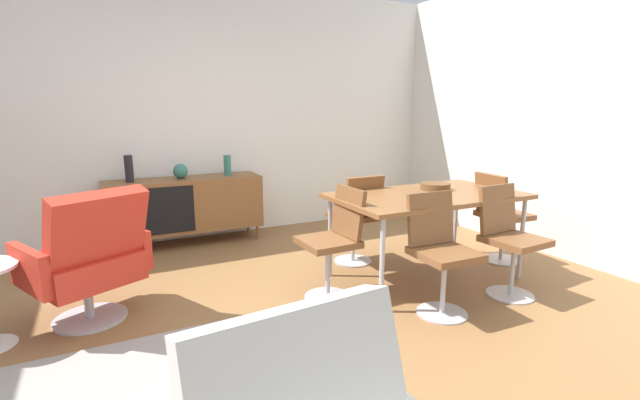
{
  "coord_description": "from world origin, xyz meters",
  "views": [
    {
      "loc": [
        -0.84,
        -2.45,
        1.45
      ],
      "look_at": [
        0.51,
        0.2,
        0.82
      ],
      "focal_mm": 24.71,
      "sensor_mm": 36.0,
      "label": 1
    }
  ],
  "objects_px": {
    "vase_ceramic_small": "(180,171)",
    "dining_chair_far_end": "(499,214)",
    "wooden_bowl_on_table": "(435,186)",
    "dining_chair_front_right": "(508,236)",
    "vase_cobalt": "(227,165)",
    "vase_sculptural_dark": "(129,169)",
    "lounge_chair_red": "(88,257)",
    "dining_chair_near_window": "(335,238)",
    "dining_chair_back_left": "(357,215)",
    "sideboard": "(185,204)",
    "dining_chair_front_left": "(440,249)",
    "dining_table": "(427,199)"
  },
  "relations": [
    {
      "from": "vase_ceramic_small",
      "to": "dining_chair_far_end",
      "type": "distance_m",
      "value": 3.23
    },
    {
      "from": "wooden_bowl_on_table",
      "to": "dining_chair_front_right",
      "type": "height_order",
      "value": "dining_chair_front_right"
    },
    {
      "from": "vase_cobalt",
      "to": "wooden_bowl_on_table",
      "type": "height_order",
      "value": "vase_cobalt"
    },
    {
      "from": "vase_sculptural_dark",
      "to": "lounge_chair_red",
      "type": "height_order",
      "value": "vase_sculptural_dark"
    },
    {
      "from": "dining_chair_far_end",
      "to": "dining_chair_near_window",
      "type": "relative_size",
      "value": 1.0
    },
    {
      "from": "dining_chair_near_window",
      "to": "vase_ceramic_small",
      "type": "bearing_deg",
      "value": 112.69
    },
    {
      "from": "dining_chair_back_left",
      "to": "dining_chair_near_window",
      "type": "height_order",
      "value": "same"
    },
    {
      "from": "sideboard",
      "to": "dining_chair_back_left",
      "type": "height_order",
      "value": "dining_chair_back_left"
    },
    {
      "from": "dining_chair_back_left",
      "to": "dining_chair_front_right",
      "type": "height_order",
      "value": "same"
    },
    {
      "from": "vase_cobalt",
      "to": "dining_chair_front_right",
      "type": "height_order",
      "value": "vase_cobalt"
    },
    {
      "from": "dining_chair_front_left",
      "to": "dining_chair_near_window",
      "type": "height_order",
      "value": "same"
    },
    {
      "from": "vase_sculptural_dark",
      "to": "dining_chair_front_right",
      "type": "bearing_deg",
      "value": -44.38
    },
    {
      "from": "wooden_bowl_on_table",
      "to": "dining_chair_back_left",
      "type": "relative_size",
      "value": 0.3
    },
    {
      "from": "vase_ceramic_small",
      "to": "lounge_chair_red",
      "type": "bearing_deg",
      "value": -119.6
    },
    {
      "from": "dining_chair_front_left",
      "to": "vase_cobalt",
      "type": "bearing_deg",
      "value": 108.72
    },
    {
      "from": "dining_chair_front_right",
      "to": "sideboard",
      "type": "bearing_deg",
      "value": 129.11
    },
    {
      "from": "vase_sculptural_dark",
      "to": "dining_chair_back_left",
      "type": "height_order",
      "value": "vase_sculptural_dark"
    },
    {
      "from": "vase_ceramic_small",
      "to": "wooden_bowl_on_table",
      "type": "bearing_deg",
      "value": -43.76
    },
    {
      "from": "vase_sculptural_dark",
      "to": "dining_chair_front_left",
      "type": "xyz_separation_m",
      "value": [
        1.84,
        -2.48,
        -0.39
      ]
    },
    {
      "from": "dining_table",
      "to": "dining_chair_front_left",
      "type": "bearing_deg",
      "value": -121.86
    },
    {
      "from": "dining_table",
      "to": "dining_chair_far_end",
      "type": "xyz_separation_m",
      "value": [
        0.89,
        0.0,
        -0.23
      ]
    },
    {
      "from": "vase_ceramic_small",
      "to": "dining_chair_far_end",
      "type": "bearing_deg",
      "value": -36.56
    },
    {
      "from": "sideboard",
      "to": "dining_chair_far_end",
      "type": "distance_m",
      "value": 3.19
    },
    {
      "from": "dining_chair_back_left",
      "to": "wooden_bowl_on_table",
      "type": "bearing_deg",
      "value": -39.29
    },
    {
      "from": "vase_cobalt",
      "to": "dining_chair_front_left",
      "type": "relative_size",
      "value": 0.26
    },
    {
      "from": "vase_sculptural_dark",
      "to": "dining_chair_back_left",
      "type": "bearing_deg",
      "value": -36.52
    },
    {
      "from": "dining_table",
      "to": "dining_chair_near_window",
      "type": "bearing_deg",
      "value": 179.87
    },
    {
      "from": "dining_chair_near_window",
      "to": "dining_chair_front_right",
      "type": "bearing_deg",
      "value": -24.42
    },
    {
      "from": "vase_sculptural_dark",
      "to": "dining_chair_far_end",
      "type": "height_order",
      "value": "vase_sculptural_dark"
    },
    {
      "from": "dining_chair_far_end",
      "to": "dining_table",
      "type": "bearing_deg",
      "value": -179.69
    },
    {
      "from": "dining_chair_far_end",
      "to": "lounge_chair_red",
      "type": "bearing_deg",
      "value": 174.01
    },
    {
      "from": "dining_chair_near_window",
      "to": "dining_chair_far_end",
      "type": "bearing_deg",
      "value": 0.09
    },
    {
      "from": "vase_cobalt",
      "to": "dining_chair_far_end",
      "type": "relative_size",
      "value": 0.26
    },
    {
      "from": "dining_table",
      "to": "wooden_bowl_on_table",
      "type": "height_order",
      "value": "wooden_bowl_on_table"
    },
    {
      "from": "vase_ceramic_small",
      "to": "dining_chair_near_window",
      "type": "xyz_separation_m",
      "value": [
        0.8,
        -1.91,
        -0.33
      ]
    },
    {
      "from": "dining_chair_back_left",
      "to": "dining_chair_near_window",
      "type": "xyz_separation_m",
      "value": [
        -0.54,
        -0.56,
        0.0
      ]
    },
    {
      "from": "vase_cobalt",
      "to": "dining_chair_back_left",
      "type": "height_order",
      "value": "vase_cobalt"
    },
    {
      "from": "vase_cobalt",
      "to": "dining_chair_far_end",
      "type": "xyz_separation_m",
      "value": [
        2.08,
        -1.91,
        -0.36
      ]
    },
    {
      "from": "vase_cobalt",
      "to": "dining_chair_front_left",
      "type": "xyz_separation_m",
      "value": [
        0.84,
        -2.48,
        -0.36
      ]
    },
    {
      "from": "sideboard",
      "to": "dining_chair_far_end",
      "type": "bearing_deg",
      "value": -36.8
    },
    {
      "from": "wooden_bowl_on_table",
      "to": "sideboard",
      "type": "bearing_deg",
      "value": 135.89
    },
    {
      "from": "wooden_bowl_on_table",
      "to": "dining_chair_back_left",
      "type": "distance_m",
      "value": 0.76
    },
    {
      "from": "dining_chair_front_right",
      "to": "dining_chair_near_window",
      "type": "xyz_separation_m",
      "value": [
        -1.24,
        0.56,
        0.0
      ]
    },
    {
      "from": "dining_chair_front_left",
      "to": "dining_chair_near_window",
      "type": "bearing_deg",
      "value": 133.99
    },
    {
      "from": "dining_chair_back_left",
      "to": "lounge_chair_red",
      "type": "xyz_separation_m",
      "value": [
        -2.22,
        -0.19,
        -0.0
      ]
    },
    {
      "from": "vase_ceramic_small",
      "to": "dining_chair_far_end",
      "type": "relative_size",
      "value": 0.18
    },
    {
      "from": "lounge_chair_red",
      "to": "sideboard",
      "type": "bearing_deg",
      "value": 59.68
    },
    {
      "from": "dining_chair_back_left",
      "to": "dining_chair_near_window",
      "type": "bearing_deg",
      "value": -134.09
    },
    {
      "from": "dining_chair_near_window",
      "to": "dining_table",
      "type": "bearing_deg",
      "value": -0.13
    },
    {
      "from": "wooden_bowl_on_table",
      "to": "dining_chair_near_window",
      "type": "xyz_separation_m",
      "value": [
        -1.08,
        -0.12,
        -0.3
      ]
    }
  ]
}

